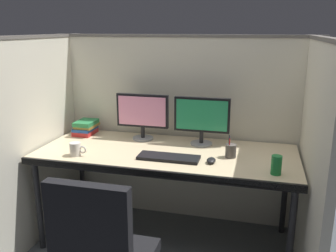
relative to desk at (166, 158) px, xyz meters
name	(u,v)px	position (x,y,z in m)	size (l,w,h in m)	color
cubicle_partition_rear	(180,129)	(0.00, 0.46, 0.10)	(2.21, 0.06, 1.57)	beige
cubicle_partition_left	(40,139)	(-0.99, -0.09, 0.10)	(0.06, 1.41, 1.57)	beige
cubicle_partition_right	(311,161)	(0.99, -0.09, 0.10)	(0.06, 1.41, 1.57)	beige
desk	(166,158)	(0.00, 0.00, 0.00)	(1.90, 0.80, 0.74)	beige
monitor_left	(142,114)	(-0.26, 0.26, 0.27)	(0.43, 0.17, 0.37)	gray
monitor_right	(202,118)	(0.22, 0.23, 0.27)	(0.43, 0.17, 0.37)	gray
keyboard_main	(169,157)	(0.06, -0.14, 0.06)	(0.43, 0.15, 0.02)	black
computer_mouse	(211,160)	(0.36, -0.15, 0.07)	(0.06, 0.10, 0.04)	black
coffee_mug	(76,149)	(-0.60, -0.24, 0.10)	(0.13, 0.08, 0.09)	silver
book_stack	(86,127)	(-0.78, 0.27, 0.11)	(0.17, 0.22, 0.12)	#B22626
pen_cup	(231,151)	(0.47, 0.00, 0.10)	(0.08, 0.08, 0.16)	#4C4742
soda_can	(276,165)	(0.77, -0.24, 0.11)	(0.07, 0.07, 0.12)	#197233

